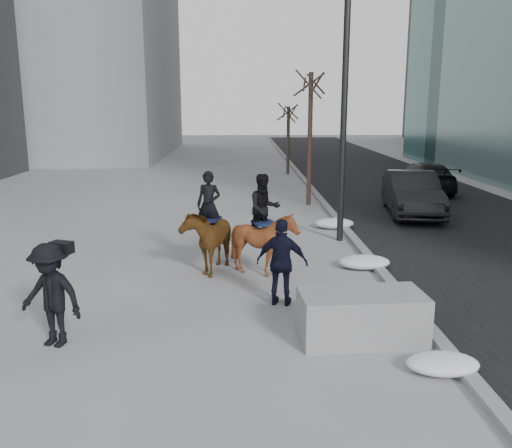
{
  "coord_description": "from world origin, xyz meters",
  "views": [
    {
      "loc": [
        -0.32,
        -9.78,
        3.95
      ],
      "look_at": [
        0.0,
        1.2,
        1.5
      ],
      "focal_mm": 38.0,
      "sensor_mm": 36.0,
      "label": 1
    }
  ],
  "objects_px": {
    "car_near": "(412,193)",
    "mounted_left": "(209,234)",
    "planter": "(361,316)",
    "mounted_right": "(264,235)"
  },
  "relations": [
    {
      "from": "car_near",
      "to": "mounted_left",
      "type": "distance_m",
      "value": 9.48
    },
    {
      "from": "planter",
      "to": "mounted_right",
      "type": "height_order",
      "value": "mounted_right"
    },
    {
      "from": "mounted_right",
      "to": "mounted_left",
      "type": "bearing_deg",
      "value": 161.18
    },
    {
      "from": "car_near",
      "to": "mounted_left",
      "type": "bearing_deg",
      "value": -129.4
    },
    {
      "from": "car_near",
      "to": "mounted_left",
      "type": "xyz_separation_m",
      "value": [
        -6.96,
        -6.44,
        0.11
      ]
    },
    {
      "from": "planter",
      "to": "mounted_left",
      "type": "distance_m",
      "value": 5.0
    },
    {
      "from": "car_near",
      "to": "mounted_right",
      "type": "relative_size",
      "value": 1.99
    },
    {
      "from": "planter",
      "to": "mounted_left",
      "type": "height_order",
      "value": "mounted_left"
    },
    {
      "from": "planter",
      "to": "mounted_right",
      "type": "bearing_deg",
      "value": 112.22
    },
    {
      "from": "planter",
      "to": "mounted_right",
      "type": "xyz_separation_m",
      "value": [
        -1.49,
        3.66,
        0.53
      ]
    }
  ]
}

